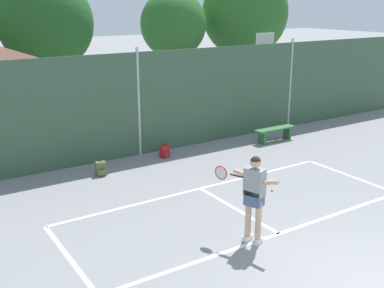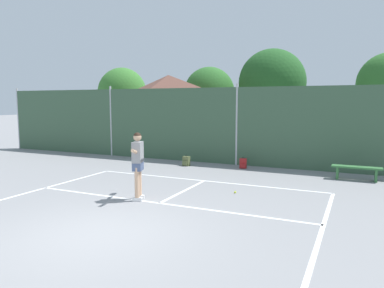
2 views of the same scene
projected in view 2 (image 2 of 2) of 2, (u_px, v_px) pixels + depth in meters
ground_plane at (99, 234)px, 7.39m from camera, size 120.00×120.00×0.00m
court_markings at (118, 224)px, 7.97m from camera, size 8.30×11.10×0.01m
chainlink_fence at (237, 126)px, 15.31m from camera, size 26.09×0.09×3.43m
clubhouse_building at (169, 109)px, 21.94m from camera, size 6.20×5.42×4.26m
treeline_backdrop at (316, 83)px, 21.38m from camera, size 26.59×4.43×6.62m
tennis_player at (138, 160)px, 9.84m from camera, size 0.61×1.34×1.85m
tennis_ball at (235, 192)px, 10.67m from camera, size 0.07×0.07×0.07m
backpack_olive at (186, 161)px, 15.21m from camera, size 0.30×0.27×0.46m
backpack_red at (243, 164)px, 14.63m from camera, size 0.31×0.29×0.46m
courtside_bench at (357, 170)px, 12.39m from camera, size 1.60×0.36×0.48m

